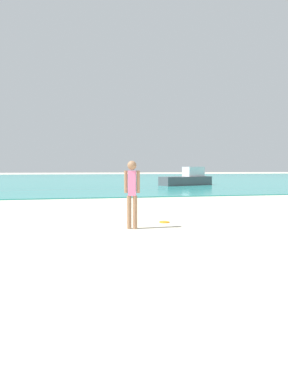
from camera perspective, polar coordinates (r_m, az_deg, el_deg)
ground at (r=5.16m, az=12.83°, el=-13.02°), size 200.00×200.00×0.00m
water at (r=45.88m, az=-8.47°, el=2.47°), size 160.00×60.00×0.06m
person_standing at (r=7.85m, az=-2.19°, el=0.30°), size 0.38×0.23×1.72m
frisbee at (r=8.89m, az=3.73°, el=-5.48°), size 0.29×0.29×0.03m
boat_near at (r=27.18m, az=7.89°, el=2.39°), size 4.86×2.89×1.57m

